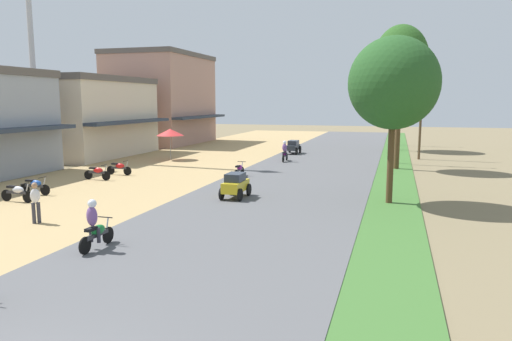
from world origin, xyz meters
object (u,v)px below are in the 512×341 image
car_sedan_charcoal (293,146)px  median_tree_nearest (394,83)px  median_tree_third (400,75)px  car_hatchback_yellow (235,184)px  vendor_umbrella (170,132)px  motorbike_ahead_fourth (239,169)px  parked_motorbike_fifth (97,172)px  streetlamp_mid (399,104)px  median_tree_second (401,61)px  parked_motorbike_fourth (35,185)px  pedestrian_on_shoulder (35,201)px  utility_pole_near (421,107)px  streetlamp_near (399,102)px  parked_motorbike_sixth (119,167)px  motorbike_ahead_third (95,226)px  motorbike_ahead_fifth (285,152)px  parked_motorbike_third (17,192)px

car_sedan_charcoal → median_tree_nearest: bearing=-65.7°
median_tree_third → car_hatchback_yellow: (-7.57, -26.64, -6.50)m
vendor_umbrella → motorbike_ahead_fourth: 10.96m
parked_motorbike_fifth → car_sedan_charcoal: 19.49m
streetlamp_mid → median_tree_second: bearing=-90.0°
parked_motorbike_fourth → car_sedan_charcoal: 24.09m
vendor_umbrella → median_tree_nearest: size_ratio=0.33×
vendor_umbrella → motorbike_ahead_fourth: bearing=-40.4°
pedestrian_on_shoulder → utility_pole_near: 30.83m
streetlamp_near → pedestrian_on_shoulder: bearing=-120.4°
pedestrian_on_shoulder → vendor_umbrella: bearing=101.9°
parked_motorbike_sixth → parked_motorbike_fifth: bearing=-94.4°
car_sedan_charcoal → vendor_umbrella: bearing=-140.2°
parked_motorbike_fifth → median_tree_second: median_tree_second is taller
vendor_umbrella → car_hatchback_yellow: (10.11, -13.18, -1.56)m
median_tree_second → streetlamp_near: 4.15m
median_tree_second → median_tree_third: 13.60m
motorbike_ahead_third → motorbike_ahead_fifth: size_ratio=1.00×
parked_motorbike_fourth → car_hatchback_yellow: 10.30m
vendor_umbrella → motorbike_ahead_fifth: 9.44m
parked_motorbike_fourth → motorbike_ahead_fifth: 19.07m
streetlamp_mid → car_hatchback_yellow: size_ratio=3.86×
parked_motorbike_third → car_sedan_charcoal: (8.16, 24.20, 0.19)m
streetlamp_near → motorbike_ahead_third: bearing=-110.1°
median_tree_second → car_hatchback_yellow: bearing=-120.2°
parked_motorbike_fourth → parked_motorbike_third: bearing=-74.5°
parked_motorbike_fourth → parked_motorbike_sixth: same height
median_tree_second → utility_pole_near: median_tree_second is taller
median_tree_nearest → motorbike_ahead_fourth: bearing=150.8°
pedestrian_on_shoulder → car_sedan_charcoal: (4.44, 27.21, -0.22)m
median_tree_third → utility_pole_near: median_tree_third is taller
car_hatchback_yellow → motorbike_ahead_fifth: bearing=93.5°
parked_motorbike_sixth → streetlamp_near: bearing=33.1°
parked_motorbike_third → median_tree_nearest: 18.29m
vendor_umbrella → car_sedan_charcoal: bearing=39.8°
median_tree_third → car_hatchback_yellow: size_ratio=5.03×
parked_motorbike_fifth → car_hatchback_yellow: bearing=-15.8°
parked_motorbike_fifth → motorbike_ahead_fourth: bearing=23.2°
motorbike_ahead_third → utility_pole_near: bearing=69.1°
parked_motorbike_third → motorbike_ahead_fifth: (8.72, 18.42, 0.30)m
parked_motorbike_fifth → motorbike_ahead_third: motorbike_ahead_third is taller
median_tree_third → car_sedan_charcoal: bearing=-145.3°
car_hatchback_yellow → motorbike_ahead_fourth: car_hatchback_yellow is taller
median_tree_nearest → median_tree_second: size_ratio=0.77×
median_tree_second → car_sedan_charcoal: median_tree_second is taller
parked_motorbike_fifth → parked_motorbike_third: bearing=-88.4°
median_tree_nearest → motorbike_ahead_fifth: bearing=121.1°
pedestrian_on_shoulder → streetlamp_mid: bearing=71.0°
streetlamp_mid → car_hatchback_yellow: (-7.59, -32.28, -3.78)m
parked_motorbike_fifth → streetlamp_near: size_ratio=0.22×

